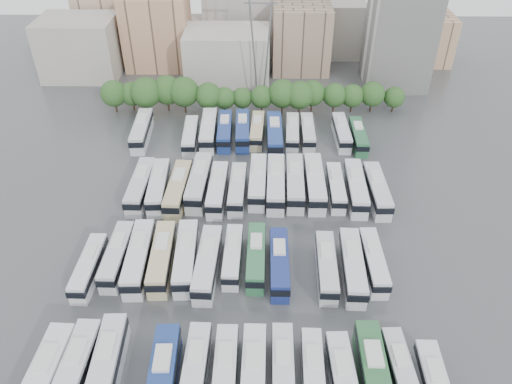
{
  "coord_description": "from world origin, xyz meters",
  "views": [
    {
      "loc": [
        2.27,
        -55.99,
        51.25
      ],
      "look_at": [
        1.49,
        8.79,
        3.0
      ],
      "focal_mm": 35.0,
      "sensor_mm": 36.0,
      "label": 1
    }
  ],
  "objects_px": {
    "bus_r1_s6": "(233,256)",
    "bus_r0_s9": "(313,375)",
    "bus_r3_s0": "(142,130)",
    "bus_r3_s4": "(209,130)",
    "bus_r1_s10": "(326,266)",
    "bus_r3_s10": "(308,132)",
    "bus_r0_s10": "(344,384)",
    "bus_r3_s3": "(190,136)",
    "bus_r0_s1": "(74,374)",
    "bus_r1_s5": "(208,263)",
    "bus_r1_s8": "(279,263)",
    "bus_r2_s7": "(258,181)",
    "bus_r2_s2": "(159,186)",
    "bus_r2_s10": "(315,183)",
    "bus_r1_s2": "(139,257)",
    "bus_r1_s4": "(186,257)",
    "bus_r2_s1": "(141,186)",
    "bus_r0_s2": "(106,368)",
    "bus_r0_s12": "(401,374)",
    "bus_r2_s6": "(237,189)",
    "bus_r3_s13": "(358,136)",
    "bus_r1_s1": "(117,255)",
    "bus_r3_s12": "(342,132)",
    "bus_r2_s11": "(336,187)",
    "bus_r1_s0": "(89,267)",
    "apartment_tower": "(401,30)",
    "bus_r0_s0": "(43,382)",
    "bus_r1_s3": "(162,258)",
    "bus_r0_s6": "(225,375)",
    "bus_r2_s5": "(218,189)",
    "bus_r2_s13": "(377,190)",
    "bus_r0_s7": "(253,377)",
    "bus_r0_s8": "(283,371)",
    "bus_r2_s9": "(295,182)",
    "bus_r2_s12": "(356,187)",
    "bus_r3_s5": "(225,131)",
    "bus_r1_s7": "(256,257)",
    "bus_r1_s12": "(374,261)",
    "bus_r3_s9": "(292,132)",
    "bus_r2_s8": "(276,183)",
    "bus_r3_s7": "(257,130)",
    "bus_r3_s8": "(275,135)",
    "bus_r1_s11": "(352,266)",
    "bus_r2_s4": "(199,182)",
    "bus_r0_s4": "(162,381)",
    "bus_r2_s3": "(178,189)",
    "bus_r3_s6": "(243,130)"
  },
  "relations": [
    {
      "from": "bus_r3_s0",
      "to": "bus_r0_s10",
      "type": "bearing_deg",
      "value": -61.15
    },
    {
      "from": "bus_r1_s11",
      "to": "bus_r2_s4",
      "type": "bearing_deg",
      "value": 142.06
    },
    {
      "from": "bus_r0_s12",
      "to": "bus_r2_s6",
      "type": "bearing_deg",
      "value": 117.25
    },
    {
      "from": "bus_r0_s4",
      "to": "bus_r3_s10",
      "type": "relative_size",
      "value": 1.16
    },
    {
      "from": "bus_r2_s8",
      "to": "bus_r3_s10",
      "type": "height_order",
      "value": "bus_r2_s8"
    },
    {
      "from": "bus_r0_s7",
      "to": "bus_r1_s0",
      "type": "distance_m",
      "value": 28.58
    },
    {
      "from": "bus_r1_s10",
      "to": "bus_r3_s10",
      "type": "distance_m",
      "value": 37.3
    },
    {
      "from": "bus_r0_s0",
      "to": "bus_r3_s5",
      "type": "xyz_separation_m",
      "value": [
        16.34,
        55.75,
        -0.21
      ]
    },
    {
      "from": "bus_r0_s10",
      "to": "bus_r1_s1",
      "type": "bearing_deg",
      "value": 144.16
    },
    {
      "from": "bus_r0_s1",
      "to": "bus_r3_s10",
      "type": "height_order",
      "value": "bus_r0_s1"
    },
    {
      "from": "bus_r1_s0",
      "to": "bus_r3_s12",
      "type": "distance_m",
      "value": 54.68
    },
    {
      "from": "bus_r0_s10",
      "to": "bus_r3_s3",
      "type": "xyz_separation_m",
      "value": [
        -23.11,
        53.41,
        -0.04
      ]
    },
    {
      "from": "bus_r2_s9",
      "to": "bus_r2_s12",
      "type": "xyz_separation_m",
      "value": [
        10.15,
        -1.25,
        -0.05
      ]
    },
    {
      "from": "apartment_tower",
      "to": "bus_r0_s12",
      "type": "distance_m",
      "value": 83.6
    },
    {
      "from": "bus_r3_s13",
      "to": "bus_r2_s5",
      "type": "bearing_deg",
      "value": -144.99
    },
    {
      "from": "bus_r0_s8",
      "to": "bus_r1_s4",
      "type": "xyz_separation_m",
      "value": [
        -13.11,
        17.95,
        0.21
      ]
    },
    {
      "from": "bus_r3_s0",
      "to": "bus_r3_s4",
      "type": "height_order",
      "value": "bus_r3_s4"
    },
    {
      "from": "bus_r0_s1",
      "to": "bus_r1_s5",
      "type": "relative_size",
      "value": 1.01
    },
    {
      "from": "bus_r3_s6",
      "to": "bus_r0_s9",
      "type": "bearing_deg",
      "value": -81.62
    },
    {
      "from": "bus_r2_s2",
      "to": "bus_r2_s10",
      "type": "bearing_deg",
      "value": -0.09
    },
    {
      "from": "bus_r0_s10",
      "to": "bus_r3_s13",
      "type": "distance_m",
      "value": 54.67
    },
    {
      "from": "bus_r1_s3",
      "to": "bus_r3_s4",
      "type": "xyz_separation_m",
      "value": [
        3.37,
        36.04,
        0.07
      ]
    },
    {
      "from": "bus_r1_s7",
      "to": "bus_r1_s12",
      "type": "distance_m",
      "value": 16.5
    },
    {
      "from": "bus_r1_s3",
      "to": "bus_r2_s5",
      "type": "distance_m",
      "value": 17.69
    },
    {
      "from": "bus_r2_s5",
      "to": "bus_r3_s4",
      "type": "bearing_deg",
      "value": 101.03
    },
    {
      "from": "bus_r0_s1",
      "to": "bus_r0_s2",
      "type": "bearing_deg",
      "value": 16.09
    },
    {
      "from": "bus_r1_s0",
      "to": "bus_r3_s10",
      "type": "distance_m",
      "value": 50.08
    },
    {
      "from": "bus_r0_s10",
      "to": "bus_r1_s4",
      "type": "height_order",
      "value": "bus_r1_s4"
    },
    {
      "from": "bus_r1_s4",
      "to": "bus_r2_s1",
      "type": "distance_m",
      "value": 19.51
    },
    {
      "from": "bus_r2_s10",
      "to": "bus_r3_s10",
      "type": "relative_size",
      "value": 1.2
    },
    {
      "from": "bus_r2_s6",
      "to": "bus_r3_s9",
      "type": "distance_m",
      "value": 21.66
    },
    {
      "from": "bus_r0_s9",
      "to": "bus_r2_s1",
      "type": "distance_m",
      "value": 43.91
    },
    {
      "from": "bus_r0_s10",
      "to": "bus_r3_s13",
      "type": "xyz_separation_m",
      "value": [
        9.8,
        53.78,
        -0.1
      ]
    },
    {
      "from": "bus_r1_s1",
      "to": "bus_r3_s12",
      "type": "relative_size",
      "value": 1.02
    },
    {
      "from": "bus_r1_s6",
      "to": "bus_r0_s9",
      "type": "bearing_deg",
      "value": -61.06
    },
    {
      "from": "bus_r2_s2",
      "to": "bus_r2_s3",
      "type": "height_order",
      "value": "bus_r2_s3"
    },
    {
      "from": "bus_r0_s0",
      "to": "bus_r0_s4",
      "type": "bearing_deg",
      "value": 4.24
    },
    {
      "from": "bus_r3_s0",
      "to": "bus_r3_s7",
      "type": "xyz_separation_m",
      "value": [
        22.92,
        0.82,
        -0.25
      ]
    },
    {
      "from": "bus_r1_s2",
      "to": "bus_r2_s11",
      "type": "relative_size",
      "value": 1.16
    },
    {
      "from": "bus_r3_s8",
      "to": "bus_r3_s10",
      "type": "height_order",
      "value": "bus_r3_s8"
    },
    {
      "from": "bus_r0_s7",
      "to": "bus_r0_s8",
      "type": "relative_size",
      "value": 1.09
    },
    {
      "from": "bus_r1_s2",
      "to": "bus_r3_s10",
      "type": "bearing_deg",
      "value": 52.06
    },
    {
      "from": "bus_r1_s5",
      "to": "bus_r2_s2",
      "type": "relative_size",
      "value": 1.01
    },
    {
      "from": "bus_r0_s6",
      "to": "bus_r2_s5",
      "type": "xyz_separation_m",
      "value": [
        -3.41,
        34.69,
        0.11
      ]
    },
    {
      "from": "bus_r0_s0",
      "to": "bus_r1_s3",
      "type": "bearing_deg",
      "value": 66.22
    },
    {
      "from": "bus_r1_s8",
      "to": "bus_r2_s7",
      "type": "xyz_separation_m",
      "value": [
        -3.19,
        19.48,
        0.13
      ]
    },
    {
      "from": "bus_r2_s2",
      "to": "bus_r1_s1",
      "type": "bearing_deg",
      "value": -103.28
    },
    {
      "from": "bus_r2_s13",
      "to": "bus_r0_s7",
      "type": "bearing_deg",
      "value": -120.66
    },
    {
      "from": "bus_r2_s7",
      "to": "bus_r3_s10",
      "type": "distance_m",
      "value": 19.86
    },
    {
      "from": "bus_r2_s12",
      "to": "bus_r3_s4",
      "type": "distance_m",
      "value": 32.51
    }
  ]
}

